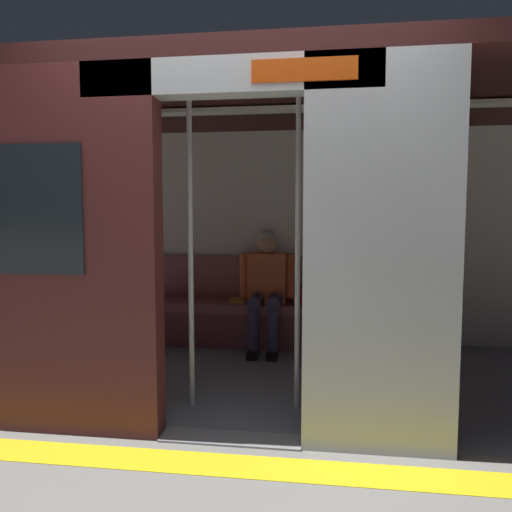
# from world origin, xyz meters

# --- Properties ---
(ground_plane) EXTENTS (60.00, 60.00, 0.00)m
(ground_plane) POSITION_xyz_m (0.00, 0.00, 0.00)
(ground_plane) COLOR gray
(platform_edge_strip) EXTENTS (8.00, 0.24, 0.01)m
(platform_edge_strip) POSITION_xyz_m (0.00, 0.30, 0.00)
(platform_edge_strip) COLOR yellow
(platform_edge_strip) RESTS_ON ground_plane
(train_car) EXTENTS (6.40, 2.58, 2.31)m
(train_car) POSITION_xyz_m (0.05, -1.11, 1.50)
(train_car) COLOR #ADAFB5
(train_car) RESTS_ON ground_plane
(bench_seat) EXTENTS (2.80, 0.44, 0.44)m
(bench_seat) POSITION_xyz_m (0.00, -2.07, 0.34)
(bench_seat) COLOR #935156
(bench_seat) RESTS_ON ground_plane
(person_seated) EXTENTS (0.55, 0.67, 1.17)m
(person_seated) POSITION_xyz_m (0.02, -2.02, 0.67)
(person_seated) COLOR #CC5933
(person_seated) RESTS_ON ground_plane
(handbag) EXTENTS (0.26, 0.15, 0.17)m
(handbag) POSITION_xyz_m (-0.38, -2.14, 0.53)
(handbag) COLOR maroon
(handbag) RESTS_ON bench_seat
(book) EXTENTS (0.17, 0.23, 0.03)m
(book) POSITION_xyz_m (0.33, -2.11, 0.46)
(book) COLOR gold
(book) RESTS_ON bench_seat
(grab_pole_door) EXTENTS (0.04, 0.04, 2.17)m
(grab_pole_door) POSITION_xyz_m (0.36, -0.47, 1.09)
(grab_pole_door) COLOR silver
(grab_pole_door) RESTS_ON ground_plane
(grab_pole_far) EXTENTS (0.04, 0.04, 2.17)m
(grab_pole_far) POSITION_xyz_m (-0.36, -0.54, 1.09)
(grab_pole_far) COLOR silver
(grab_pole_far) RESTS_ON ground_plane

